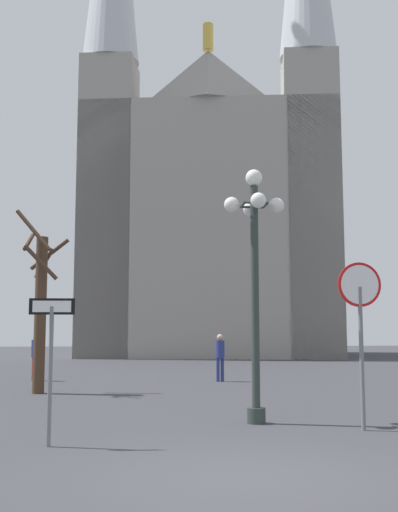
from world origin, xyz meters
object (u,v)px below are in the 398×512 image
cathedral (211,198)px  street_lamp (255,263)px  one_way_arrow_sign (51,349)px  pedestrian_standing (220,353)px  pedestrian_walking (36,352)px  stop_sign (360,310)px  bare_tree (40,305)px

cathedral → street_lamp: bearing=-94.6°
one_way_arrow_sign → pedestrian_standing: one_way_arrow_sign is taller
pedestrian_walking → one_way_arrow_sign: bearing=-79.6°
one_way_arrow_sign → pedestrian_standing: 12.63m
one_way_arrow_sign → street_lamp: (3.67, 2.11, 1.63)m
cathedral → stop_sign: 33.34m
street_lamp → pedestrian_walking: bearing=119.4°
cathedral → pedestrian_walking: 24.33m
one_way_arrow_sign → pedestrian_standing: (4.17, 11.91, -0.51)m
pedestrian_walking → stop_sign: bearing=-56.3°
pedestrian_walking → pedestrian_standing: (6.51, -0.86, -0.02)m
stop_sign → cathedral: bearing=88.7°
stop_sign → one_way_arrow_sign: (-5.45, -1.09, -0.66)m
cathedral → stop_sign: size_ratio=13.10×
one_way_arrow_sign → bare_tree: 8.48m
bare_tree → pedestrian_standing: bare_tree is taller
pedestrian_walking → bare_tree: bearing=-79.6°
pedestrian_standing → street_lamp: bearing=-92.9°
stop_sign → pedestrian_standing: 10.95m
one_way_arrow_sign → pedestrian_walking: size_ratio=1.39×
street_lamp → pedestrian_standing: bearing=87.1°
street_lamp → pedestrian_walking: 12.42m
pedestrian_walking → pedestrian_standing: size_ratio=1.01×
street_lamp → bare_tree: bare_tree is taller
pedestrian_walking → street_lamp: bearing=-60.6°
one_way_arrow_sign → cathedral: bearing=79.4°
stop_sign → street_lamp: bearing=150.4°
cathedral → one_way_arrow_sign: (-6.20, -33.21, -9.57)m
cathedral → pedestrian_walking: bearing=-112.7°
stop_sign → street_lamp: street_lamp is taller
cathedral → pedestrian_standing: bearing=-95.4°
cathedral → street_lamp: cathedral is taller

